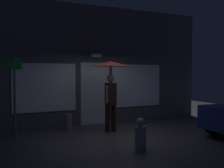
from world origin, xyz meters
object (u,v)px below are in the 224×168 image
Objects in this scene: sidewalk_bollard at (68,122)px; fire_hydrant at (140,135)px; street_sign_post at (15,91)px; person_with_umbrella at (111,77)px.

sidewalk_bollard is 0.69× the size of fire_hydrant.
fire_hydrant is at bearing -74.29° from sidewalk_bollard.
fire_hydrant reaches higher than sidewalk_bollard.
street_sign_post reaches higher than fire_hydrant.
fire_hydrant is (-0.32, -2.25, -1.34)m from person_with_umbrella.
fire_hydrant is (0.83, -2.95, 0.09)m from sidewalk_bollard.
sidewalk_bollard is 3.07m from fire_hydrant.
person_with_umbrella is 4.07× the size of sidewalk_bollard.
person_with_umbrella is 2.80× the size of fire_hydrant.
street_sign_post is at bearing 134.35° from fire_hydrant.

